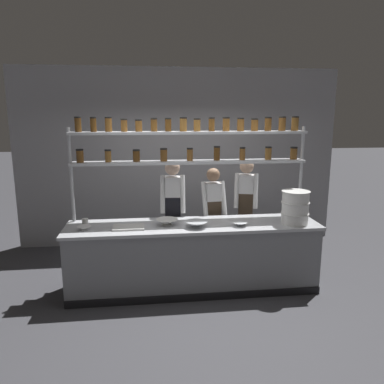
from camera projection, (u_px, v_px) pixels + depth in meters
The scene contains 14 objects.
ground_plane at pixel (193, 288), 5.16m from camera, with size 40.00×40.00×0.00m, color #3D3D42.
back_wall at pixel (180, 158), 6.78m from camera, with size 5.75×0.12×3.15m, color #939399.
prep_counter at pixel (193, 257), 5.06m from camera, with size 3.35×0.76×0.92m.
spice_shelf_unit at pixel (192, 148), 5.09m from camera, with size 3.24×0.28×2.32m.
chef_left at pixel (173, 209), 5.46m from camera, with size 0.37×0.31×1.71m.
chef_center at pixel (213, 213), 5.62m from camera, with size 0.38×0.30×1.57m.
chef_right at pixel (246, 205), 5.81m from camera, with size 0.41×0.34×1.68m.
container_stack at pixel (295, 207), 4.95m from camera, with size 0.37×0.37×0.44m.
cutting_board at pixel (129, 227), 4.79m from camera, with size 0.40×0.26×0.02m.
prep_bowl_near_left at pixel (240, 224), 4.87m from camera, with size 0.19×0.19×0.05m.
prep_bowl_center_front at pixel (84, 228), 4.71m from camera, with size 0.18×0.18×0.05m.
prep_bowl_center_back at pixel (167, 222), 4.92m from camera, with size 0.29×0.29×0.08m.
prep_bowl_near_right at pixel (196, 224), 4.82m from camera, with size 0.29×0.29×0.08m.
serving_cup_front at pixel (85, 222), 4.91m from camera, with size 0.08×0.08×0.09m.
Camera 1 is at (-0.60, -4.74, 2.36)m, focal length 35.00 mm.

